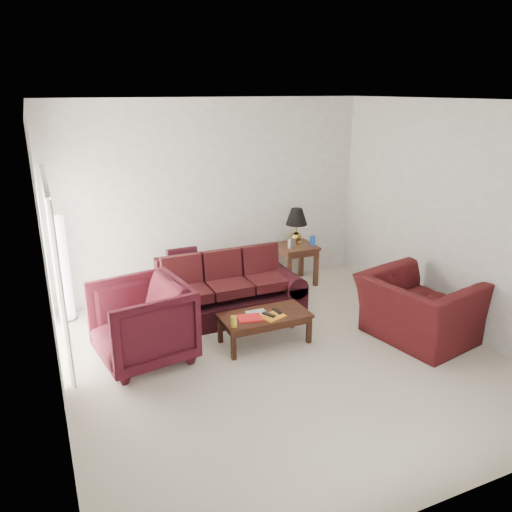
{
  "coord_description": "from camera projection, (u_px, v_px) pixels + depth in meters",
  "views": [
    {
      "loc": [
        -2.48,
        -4.77,
        3.12
      ],
      "look_at": [
        0.0,
        0.85,
        1.05
      ],
      "focal_mm": 35.0,
      "sensor_mm": 36.0,
      "label": 1
    }
  ],
  "objects": [
    {
      "name": "floor_lamp",
      "position": [
        62.0,
        269.0,
        6.85
      ],
      "size": [
        0.3,
        0.3,
        1.52
      ],
      "primitive_type": null,
      "rotation": [
        0.0,
        0.0,
        -0.23
      ],
      "color": "white",
      "rests_on": "ground"
    },
    {
      "name": "table_lamp",
      "position": [
        296.0,
        226.0,
        8.2
      ],
      "size": [
        0.4,
        0.4,
        0.6
      ],
      "primitive_type": null,
      "rotation": [
        0.0,
        0.0,
        0.13
      ],
      "color": "#B49638",
      "rests_on": "end_table"
    },
    {
      "name": "end_table",
      "position": [
        295.0,
        264.0,
        8.33
      ],
      "size": [
        0.65,
        0.65,
        0.67
      ],
      "primitive_type": null,
      "rotation": [
        0.0,
        0.0,
        -0.06
      ],
      "color": "#572E1D",
      "rests_on": "ground"
    },
    {
      "name": "coffee_table",
      "position": [
        265.0,
        328.0,
        6.39
      ],
      "size": [
        1.26,
        0.94,
        0.4
      ],
      "primitive_type": null,
      "rotation": [
        0.0,
        0.0,
        0.38
      ],
      "color": "black",
      "rests_on": "ground"
    },
    {
      "name": "armchair_right",
      "position": [
        418.0,
        309.0,
        6.42
      ],
      "size": [
        1.37,
        1.5,
        0.85
      ],
      "primitive_type": "imported",
      "rotation": [
        0.0,
        0.0,
        1.77
      ],
      "color": "#3C0E10",
      "rests_on": "ground"
    },
    {
      "name": "armchair_left",
      "position": [
        142.0,
        323.0,
        5.9
      ],
      "size": [
        1.21,
        1.19,
        0.97
      ],
      "primitive_type": "imported",
      "rotation": [
        0.0,
        0.0,
        -1.42
      ],
      "color": "#3C0D17",
      "rests_on": "ground"
    },
    {
      "name": "throw_pillow",
      "position": [
        183.0,
        263.0,
        7.25
      ],
      "size": [
        0.44,
        0.22,
        0.46
      ],
      "primitive_type": "cube",
      "rotation": [
        -0.21,
        0.0,
        0.01
      ],
      "color": "black",
      "rests_on": "sofa"
    },
    {
      "name": "remote_b",
      "position": [
        277.0,
        311.0,
        6.36
      ],
      "size": [
        0.06,
        0.17,
        0.02
      ],
      "primitive_type": "cube",
      "rotation": [
        0.0,
        0.0,
        0.08
      ],
      "color": "black",
      "rests_on": "coffee_table"
    },
    {
      "name": "floor",
      "position": [
        284.0,
        358.0,
        6.08
      ],
      "size": [
        5.0,
        5.0,
        0.0
      ],
      "primitive_type": "plane",
      "color": "silver",
      "rests_on": "ground"
    },
    {
      "name": "remote_a",
      "position": [
        269.0,
        315.0,
        6.25
      ],
      "size": [
        0.13,
        0.19,
        0.02
      ],
      "primitive_type": "cube",
      "rotation": [
        0.0,
        0.0,
        0.44
      ],
      "color": "black",
      "rests_on": "coffee_table"
    },
    {
      "name": "magazine_red",
      "position": [
        250.0,
        318.0,
        6.21
      ],
      "size": [
        0.33,
        0.27,
        0.02
      ],
      "primitive_type": "cube",
      "rotation": [
        0.0,
        0.0,
        -0.17
      ],
      "color": "red",
      "rests_on": "coffee_table"
    },
    {
      "name": "blue_canister",
      "position": [
        313.0,
        241.0,
        8.21
      ],
      "size": [
        0.11,
        0.11,
        0.14
      ],
      "primitive_type": "cylinder",
      "rotation": [
        0.0,
        0.0,
        -0.25
      ],
      "color": "blue",
      "rests_on": "end_table"
    },
    {
      "name": "sofa",
      "position": [
        227.0,
        288.0,
        7.05
      ],
      "size": [
        2.16,
        0.95,
        0.88
      ],
      "primitive_type": null,
      "rotation": [
        0.0,
        0.0,
        0.01
      ],
      "color": "black",
      "rests_on": "ground"
    },
    {
      "name": "magazine_orange",
      "position": [
        273.0,
        316.0,
        6.25
      ],
      "size": [
        0.33,
        0.29,
        0.02
      ],
      "primitive_type": "cube",
      "rotation": [
        0.0,
        0.0,
        0.3
      ],
      "color": "orange",
      "rests_on": "coffee_table"
    },
    {
      "name": "yellow_glass",
      "position": [
        234.0,
        322.0,
        5.98
      ],
      "size": [
        0.1,
        0.1,
        0.13
      ],
      "primitive_type": "cylinder",
      "rotation": [
        0.0,
        0.0,
        -0.39
      ],
      "color": "gold",
      "rests_on": "coffee_table"
    },
    {
      "name": "clock",
      "position": [
        292.0,
        244.0,
        8.06
      ],
      "size": [
        0.15,
        0.1,
        0.14
      ],
      "primitive_type": "cube",
      "rotation": [
        0.0,
        0.0,
        0.4
      ],
      "color": "white",
      "rests_on": "end_table"
    },
    {
      "name": "blinds",
      "position": [
        55.0,
        269.0,
        5.93
      ],
      "size": [
        0.1,
        2.0,
        2.16
      ],
      "primitive_type": "cube",
      "color": "silver",
      "rests_on": "ground"
    },
    {
      "name": "magazine_white",
      "position": [
        257.0,
        313.0,
        6.34
      ],
      "size": [
        0.26,
        0.2,
        0.01
      ],
      "primitive_type": "cube",
      "rotation": [
        0.0,
        0.0,
        -0.05
      ],
      "color": "beige",
      "rests_on": "coffee_table"
    },
    {
      "name": "picture_frame",
      "position": [
        282.0,
        239.0,
        8.3
      ],
      "size": [
        0.17,
        0.19,
        0.05
      ],
      "primitive_type": "cube",
      "rotation": [
        1.36,
        0.0,
        0.31
      ],
      "color": "#B8B8BD",
      "rests_on": "end_table"
    }
  ]
}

